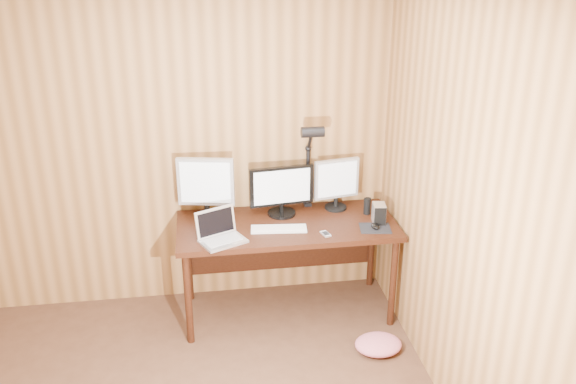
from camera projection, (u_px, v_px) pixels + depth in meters
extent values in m
plane|color=#A26C3A|center=(155.00, 149.00, 4.48)|extent=(4.00, 0.00, 4.00)
plane|color=#A26C3A|center=(508.00, 263.00, 2.89)|extent=(0.00, 4.00, 4.00)
cube|color=black|center=(287.00, 226.00, 4.46)|extent=(1.60, 0.70, 0.04)
cube|color=black|center=(281.00, 240.00, 4.86)|extent=(1.48, 0.02, 0.51)
cylinder|color=black|center=(188.00, 299.00, 4.24)|extent=(0.05, 0.05, 0.71)
cylinder|color=black|center=(188.00, 259.00, 4.77)|extent=(0.05, 0.05, 0.71)
cylinder|color=black|center=(393.00, 283.00, 4.44)|extent=(0.05, 0.05, 0.71)
cylinder|color=black|center=(371.00, 246.00, 4.97)|extent=(0.05, 0.05, 0.71)
cylinder|color=black|center=(282.00, 213.00, 4.60)|extent=(0.21, 0.21, 0.02)
cylinder|color=black|center=(282.00, 208.00, 4.59)|extent=(0.03, 0.03, 0.06)
cube|color=black|center=(281.00, 186.00, 4.52)|extent=(0.49, 0.09, 0.30)
cube|color=white|center=(282.00, 187.00, 4.50)|extent=(0.42, 0.05, 0.26)
cylinder|color=black|center=(208.00, 216.00, 4.55)|extent=(0.20, 0.20, 0.02)
cylinder|color=black|center=(207.00, 210.00, 4.53)|extent=(0.04, 0.04, 0.09)
cube|color=#B9B9BE|center=(206.00, 182.00, 4.44)|extent=(0.42, 0.12, 0.36)
cube|color=white|center=(205.00, 183.00, 4.42)|extent=(0.36, 0.08, 0.31)
cylinder|color=black|center=(336.00, 207.00, 4.70)|extent=(0.17, 0.17, 0.02)
cylinder|color=black|center=(336.00, 202.00, 4.69)|extent=(0.03, 0.03, 0.07)
cube|color=#B9B9BE|center=(337.00, 179.00, 4.61)|extent=(0.35, 0.10, 0.31)
cube|color=white|center=(338.00, 179.00, 4.60)|extent=(0.31, 0.06, 0.26)
cube|color=silver|center=(223.00, 241.00, 4.18)|extent=(0.36, 0.31, 0.02)
cube|color=silver|center=(215.00, 222.00, 4.21)|extent=(0.29, 0.17, 0.20)
cube|color=black|center=(215.00, 222.00, 4.21)|extent=(0.25, 0.14, 0.16)
cube|color=#B2B2B7|center=(223.00, 240.00, 4.17)|extent=(0.28, 0.22, 0.00)
cube|color=white|center=(279.00, 229.00, 4.35)|extent=(0.41, 0.16, 0.02)
cube|color=white|center=(279.00, 228.00, 4.35)|extent=(0.38, 0.13, 0.00)
cube|color=black|center=(375.00, 228.00, 4.38)|extent=(0.24, 0.21, 0.00)
ellipsoid|color=black|center=(375.00, 226.00, 4.37)|extent=(0.07, 0.11, 0.04)
cube|color=silver|center=(379.00, 213.00, 4.45)|extent=(0.11, 0.14, 0.14)
cube|color=black|center=(380.00, 217.00, 4.39)|extent=(0.08, 0.02, 0.14)
cube|color=silver|center=(326.00, 234.00, 4.29)|extent=(0.07, 0.10, 0.01)
cube|color=black|center=(326.00, 233.00, 4.28)|extent=(0.05, 0.06, 0.00)
cylinder|color=black|center=(367.00, 206.00, 4.59)|extent=(0.05, 0.05, 0.13)
cube|color=black|center=(307.00, 206.00, 4.77)|extent=(0.06, 0.07, 0.07)
cylinder|color=black|center=(308.00, 177.00, 4.68)|extent=(0.03, 0.03, 0.47)
sphere|color=black|center=(308.00, 148.00, 4.59)|extent=(0.05, 0.05, 0.05)
cylinder|color=black|center=(310.00, 140.00, 4.49)|extent=(0.02, 0.16, 0.19)
cylinder|color=black|center=(313.00, 132.00, 4.37)|extent=(0.17, 0.08, 0.08)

